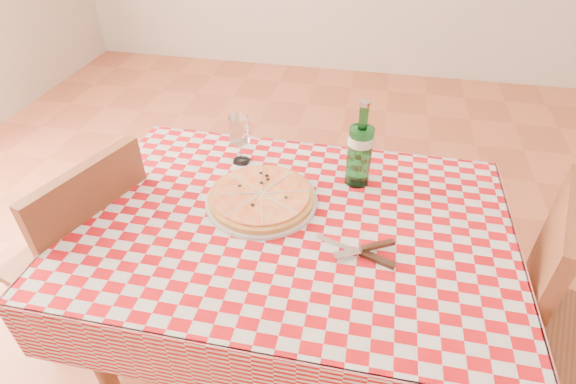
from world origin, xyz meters
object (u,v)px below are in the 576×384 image
chair_far (91,252)px  dining_table (290,244)px  water_bottle (360,144)px  chair_near (563,320)px  pizza_plate (262,196)px  wine_glass (240,140)px

chair_far → dining_table: bearing=-158.3°
water_bottle → chair_near: bearing=-21.3°
chair_far → pizza_plate: bearing=-151.1°
water_bottle → pizza_plate: bearing=-149.0°
dining_table → wine_glass: 0.41m
chair_far → wine_glass: 0.65m
chair_near → wine_glass: wine_glass is taller
dining_table → water_bottle: size_ratio=4.09×
water_bottle → wine_glass: 0.42m
dining_table → pizza_plate: 0.18m
dining_table → chair_near: (0.83, -0.02, -0.13)m
chair_near → wine_glass: size_ratio=5.21×
dining_table → water_bottle: (0.18, 0.24, 0.25)m
chair_far → wine_glass: size_ratio=5.15×
chair_far → pizza_plate: size_ratio=2.60×
chair_near → chair_far: size_ratio=1.01×
chair_near → chair_far: bearing=-161.5°
water_bottle → wine_glass: size_ratio=1.65×
dining_table → pizza_plate: (-0.11, 0.07, 0.12)m
dining_table → chair_far: (-0.70, -0.04, -0.13)m
chair_far → pizza_plate: 0.66m
chair_near → chair_far: (-1.53, -0.03, -0.01)m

